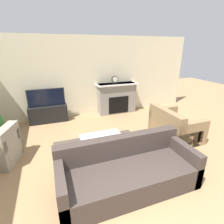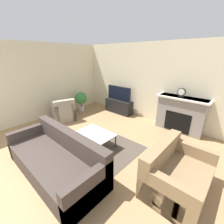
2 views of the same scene
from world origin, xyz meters
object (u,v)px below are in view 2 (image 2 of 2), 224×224
at_px(armchair_by_window, 63,112).
at_px(coffee_table, 95,134).
at_px(tv, 119,93).
at_px(potted_plant, 81,99).
at_px(couch_loveseat, 176,175).
at_px(mantel_clock, 182,92).
at_px(couch_sectional, 56,160).

xyz_separation_m(armchair_by_window, coffee_table, (2.23, -0.39, 0.05)).
xyz_separation_m(tv, armchair_by_window, (-1.11, -1.92, -0.53)).
relative_size(tv, coffee_table, 1.16).
distance_m(armchair_by_window, potted_plant, 1.05).
relative_size(couch_loveseat, armchair_by_window, 1.22).
bearing_deg(mantel_clock, potted_plant, -164.86).
bearing_deg(armchair_by_window, tv, 166.59).
bearing_deg(potted_plant, coffee_table, -29.66).
relative_size(coffee_table, potted_plant, 1.17).
distance_m(tv, coffee_table, 2.62).
bearing_deg(couch_loveseat, coffee_table, 91.57).
distance_m(couch_loveseat, armchair_by_window, 4.31).
height_order(couch_loveseat, potted_plant, potted_plant).
bearing_deg(coffee_table, armchair_by_window, 170.06).
bearing_deg(couch_sectional, mantel_clock, 72.19).
distance_m(couch_loveseat, mantel_clock, 2.65).
xyz_separation_m(tv, couch_loveseat, (3.19, -2.26, -0.54)).
relative_size(couch_sectional, armchair_by_window, 2.21).
bearing_deg(potted_plant, mantel_clock, 15.14).
relative_size(coffee_table, mantel_clock, 3.69).
height_order(armchair_by_window, mantel_clock, mantel_clock).
relative_size(couch_sectional, couch_loveseat, 1.82).
relative_size(tv, couch_loveseat, 0.87).
distance_m(coffee_table, potted_plant, 2.82).
bearing_deg(couch_sectional, coffee_table, 94.48).
bearing_deg(couch_loveseat, mantel_clock, 19.78).
height_order(couch_loveseat, mantel_clock, mantel_clock).
relative_size(armchair_by_window, potted_plant, 1.29).
bearing_deg(mantel_clock, couch_sectional, -107.81).
xyz_separation_m(coffee_table, potted_plant, (-2.44, 1.39, 0.18)).
xyz_separation_m(couch_sectional, potted_plant, (-2.53, 2.55, 0.24)).
bearing_deg(couch_sectional, tv, 109.32).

